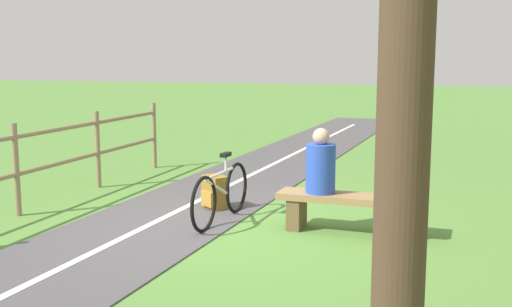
{
  "coord_description": "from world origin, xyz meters",
  "views": [
    {
      "loc": [
        -2.4,
        7.04,
        2.04
      ],
      "look_at": [
        -0.56,
        0.97,
        1.07
      ],
      "focal_mm": 44.08,
      "sensor_mm": 36.0,
      "label": 1
    }
  ],
  "objects_px": {
    "bench": "(348,207)",
    "tree_mid_field": "(408,18)",
    "backpack": "(215,193)",
    "bicycle": "(221,194)",
    "person_seated": "(321,165)"
  },
  "relations": [
    {
      "from": "backpack",
      "to": "tree_mid_field",
      "type": "relative_size",
      "value": 0.09
    },
    {
      "from": "bench",
      "to": "tree_mid_field",
      "type": "xyz_separation_m",
      "value": [
        -0.83,
        3.57,
        1.94
      ]
    },
    {
      "from": "bench",
      "to": "backpack",
      "type": "distance_m",
      "value": 2.0
    },
    {
      "from": "tree_mid_field",
      "to": "person_seated",
      "type": "bearing_deg",
      "value": -72.02
    },
    {
      "from": "bench",
      "to": "bicycle",
      "type": "xyz_separation_m",
      "value": [
        1.59,
        -0.03,
        0.05
      ]
    },
    {
      "from": "bicycle",
      "to": "bench",
      "type": "bearing_deg",
      "value": 92.53
    },
    {
      "from": "person_seated",
      "to": "backpack",
      "type": "distance_m",
      "value": 1.77
    },
    {
      "from": "bicycle",
      "to": "backpack",
      "type": "xyz_separation_m",
      "value": [
        0.31,
        -0.59,
        -0.13
      ]
    },
    {
      "from": "person_seated",
      "to": "tree_mid_field",
      "type": "bearing_deg",
      "value": 110.59
    },
    {
      "from": "bench",
      "to": "tree_mid_field",
      "type": "relative_size",
      "value": 0.34
    },
    {
      "from": "bench",
      "to": "backpack",
      "type": "height_order",
      "value": "backpack"
    },
    {
      "from": "bicycle",
      "to": "backpack",
      "type": "bearing_deg",
      "value": -148.74
    },
    {
      "from": "bench",
      "to": "bicycle",
      "type": "bearing_deg",
      "value": 1.36
    },
    {
      "from": "bench",
      "to": "backpack",
      "type": "bearing_deg",
      "value": -15.67
    },
    {
      "from": "bench",
      "to": "backpack",
      "type": "relative_size",
      "value": 3.63
    }
  ]
}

